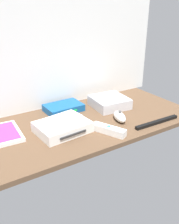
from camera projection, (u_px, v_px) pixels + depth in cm
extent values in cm
cube|color=brown|center=(90.00, 122.00, 116.42)|extent=(100.00, 48.00, 2.00)
cube|color=silver|center=(63.00, 42.00, 122.11)|extent=(110.00, 1.20, 64.00)
cube|color=white|center=(63.00, 127.00, 104.81)|extent=(22.18, 17.59, 4.40)
cube|color=#2D2D2D|center=(73.00, 135.00, 98.79)|extent=(12.01, 1.53, 0.80)
cube|color=silver|center=(109.00, 102.00, 129.55)|extent=(18.40, 18.40, 5.00)
cube|color=silver|center=(110.00, 97.00, 128.48)|extent=(17.66, 17.66, 0.30)
cube|color=white|center=(3.00, 134.00, 102.37)|extent=(14.64, 19.73, 1.40)
cube|color=#B233B2|center=(3.00, 132.00, 102.06)|extent=(12.04, 16.94, 0.16)
cube|color=#145193|center=(64.00, 108.00, 124.94)|extent=(18.30, 12.45, 3.40)
cube|color=#19D833|center=(70.00, 112.00, 120.21)|extent=(8.01, 0.60, 0.60)
cube|color=white|center=(109.00, 130.00, 103.94)|extent=(9.41, 14.96, 3.00)
cylinder|color=#387FDB|center=(109.00, 126.00, 103.25)|extent=(1.40, 1.40, 0.40)
ellipsoid|color=white|center=(120.00, 117.00, 114.53)|extent=(7.11, 10.85, 4.00)
sphere|color=#4C4C4C|center=(120.00, 112.00, 113.56)|extent=(1.40, 1.40, 1.40)
cube|color=white|center=(63.00, 119.00, 104.47)|extent=(15.43, 10.06, 2.00)
cylinder|color=#99999E|center=(55.00, 119.00, 101.59)|extent=(2.28, 2.28, 0.40)
cube|color=black|center=(157.00, 122.00, 112.33)|extent=(24.03, 2.34, 1.40)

